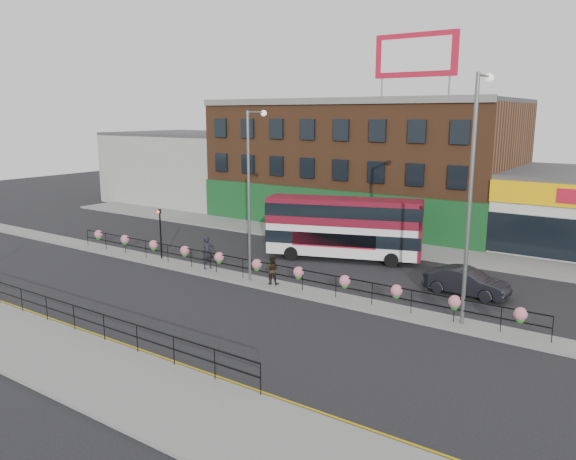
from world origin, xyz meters
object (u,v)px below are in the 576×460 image
Objects in this scene: double_decker_bus at (344,222)px; car at (466,282)px; pedestrian_a at (208,253)px; pedestrian_b at (272,270)px; lamp_column_west at (251,181)px; lamp_column_east at (473,179)px.

double_decker_bus is 2.33× the size of car.
pedestrian_a is 4.98m from pedestrian_b.
pedestrian_b is at bearing -3.77° from lamp_column_west.
car is 7.30m from lamp_column_east.
pedestrian_a is at bearing -23.18° from pedestrian_b.
lamp_column_west is (-1.41, 0.09, 4.67)m from pedestrian_b.
pedestrian_b is 11.72m from lamp_column_east.
car is at bearing -17.54° from double_decker_bus.
pedestrian_b is 0.15× the size of lamp_column_east.
lamp_column_west is at bearing 114.94° from car.
pedestrian_b is 4.88m from lamp_column_west.
car is 14.67m from pedestrian_a.
double_decker_bus reaches higher than car.
pedestrian_a is at bearing -127.06° from double_decker_bus.
double_decker_bus is 0.93× the size of lamp_column_east.
double_decker_bus is 12.86m from lamp_column_east.
double_decker_bus is at bearing 144.93° from lamp_column_east.
double_decker_bus is 8.10m from lamp_column_west.
pedestrian_a is at bearing -179.95° from lamp_column_east.
lamp_column_west is 0.86× the size of lamp_column_east.
pedestrian_b is (-9.07, -4.57, 0.25)m from car.
lamp_column_west is at bearing -178.89° from lamp_column_east.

